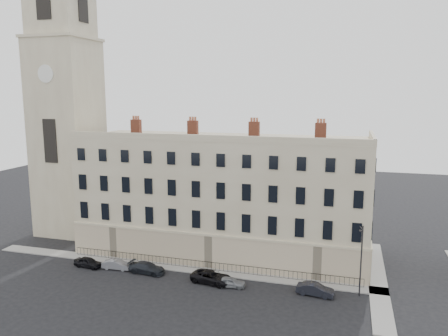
% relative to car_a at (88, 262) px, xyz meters
% --- Properties ---
extents(ground, '(160.00, 160.00, 0.00)m').
position_rel_car_a_xyz_m(ground, '(19.89, -2.35, -0.60)').
color(ground, black).
rests_on(ground, ground).
extents(terrace, '(36.22, 12.22, 17.00)m').
position_rel_car_a_xyz_m(terrace, '(13.93, 9.62, 6.90)').
color(terrace, '#BBAB8B').
rests_on(terrace, ground).
extents(church_tower, '(8.00, 8.13, 44.00)m').
position_rel_car_a_xyz_m(church_tower, '(-10.11, 11.65, 18.06)').
color(church_tower, '#BBAB8B').
rests_on(church_tower, ground).
extents(pavement_terrace, '(48.00, 2.00, 0.12)m').
position_rel_car_a_xyz_m(pavement_terrace, '(9.89, 2.65, -0.54)').
color(pavement_terrace, gray).
rests_on(pavement_terrace, ground).
extents(pavement_east_return, '(2.00, 24.00, 0.12)m').
position_rel_car_a_xyz_m(pavement_east_return, '(32.89, 5.65, -0.54)').
color(pavement_east_return, gray).
rests_on(pavement_east_return, ground).
extents(railings, '(35.00, 0.04, 0.96)m').
position_rel_car_a_xyz_m(railings, '(13.89, 3.05, -0.04)').
color(railings, black).
rests_on(railings, ground).
extents(car_a, '(3.63, 1.76, 1.19)m').
position_rel_car_a_xyz_m(car_a, '(0.00, 0.00, 0.00)').
color(car_a, black).
rests_on(car_a, ground).
extents(car_b, '(3.51, 1.44, 1.13)m').
position_rel_car_a_xyz_m(car_b, '(3.57, 0.40, -0.03)').
color(car_b, gray).
rests_on(car_b, ground).
extents(car_c, '(4.44, 2.08, 1.26)m').
position_rel_car_a_xyz_m(car_c, '(7.51, 0.33, 0.03)').
color(car_c, black).
rests_on(car_c, ground).
extents(car_d, '(4.94, 2.84, 1.30)m').
position_rel_car_a_xyz_m(car_d, '(15.48, -0.11, 0.05)').
color(car_d, black).
rests_on(car_d, ground).
extents(car_e, '(3.29, 1.51, 1.09)m').
position_rel_car_a_xyz_m(car_e, '(17.72, -0.54, -0.05)').
color(car_e, gray).
rests_on(car_e, ground).
extents(car_f, '(3.93, 1.72, 1.26)m').
position_rel_car_a_xyz_m(car_f, '(26.55, -0.02, 0.03)').
color(car_f, black).
rests_on(car_f, ground).
extents(streetlamp, '(0.46, 1.59, 7.42)m').
position_rel_car_a_xyz_m(streetlamp, '(30.87, 1.04, 3.52)').
color(streetlamp, '#29292D').
rests_on(streetlamp, ground).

